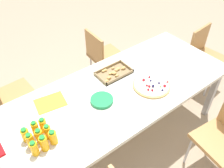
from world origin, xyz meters
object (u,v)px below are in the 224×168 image
Objects in this scene: plate_stack at (102,100)px; juice_bottle_4 at (39,136)px; chair_far_right at (102,54)px; juice_bottle_1 at (44,143)px; chair_far_left at (7,95)px; juice_bottle_5 at (48,132)px; juice_bottle_3 at (30,141)px; juice_bottle_2 at (53,137)px; juice_bottle_6 at (26,135)px; fruit_pizza at (152,85)px; snack_tray at (114,73)px; juice_bottle_8 at (43,125)px; party_table at (109,99)px; chair_end at (204,53)px; paper_folder at (50,102)px; juice_bottle_7 at (35,129)px; juice_bottle_0 at (34,148)px.

juice_bottle_4 is at bearing -174.62° from plate_stack.
chair_far_right is 5.62× the size of juice_bottle_1.
chair_far_left is 5.81× the size of juice_bottle_5.
plate_stack is at bearing 4.72° from juice_bottle_3.
juice_bottle_4 reaches higher than chair_far_left.
juice_bottle_6 is at bearing 136.35° from juice_bottle_2.
fruit_pizza is 1.77× the size of plate_stack.
juice_bottle_6 is at bearing 178.53° from plate_stack.
juice_bottle_4 reaches higher than snack_tray.
party_table is at bearing 0.78° from juice_bottle_8.
chair_far_left is 5.62× the size of juice_bottle_1.
snack_tray is 1.72× the size of plate_stack.
juice_bottle_1 is 0.18m from juice_bottle_6.
chair_far_left is 4.04× the size of plate_stack.
chair_end is 6.04× the size of juice_bottle_4.
juice_bottle_8 is (-2.26, -0.06, 0.30)m from chair_end.
plate_stack is 0.46m from paper_folder.
paper_folder is at bearing 178.06° from snack_tray.
chair_far_left is 0.92m from juice_bottle_7.
juice_bottle_6 is at bearing 179.95° from juice_bottle_7.
juice_bottle_2 reaches higher than chair_far_right.
juice_bottle_2 reaches higher than fruit_pizza.
chair_end is at bearing -5.31° from paper_folder.
juice_bottle_0 reaches higher than chair_far_right.
juice_bottle_7 is 0.35m from paper_folder.
chair_far_right is at bearing 82.49° from fruit_pizza.
fruit_pizza is at bearing -3.33° from juice_bottle_3.
juice_bottle_1 is at bearing -167.27° from plate_stack.
juice_bottle_2 is 0.17m from juice_bottle_7.
plate_stack is 0.79× the size of paper_folder.
fruit_pizza is 1.39× the size of paper_folder.
juice_bottle_1 is at bearing -166.76° from party_table.
plate_stack is at bearing -2.02° from juice_bottle_8.
juice_bottle_7 reaches higher than juice_bottle_3.
paper_folder is (0.17, 0.40, -0.06)m from juice_bottle_2.
juice_bottle_5 is (0.07, 0.08, -0.00)m from juice_bottle_1.
chair_end is 2.35× the size of snack_tray.
juice_bottle_6 reaches higher than fruit_pizza.
juice_bottle_4 is (-0.08, 0.07, 0.00)m from juice_bottle_2.
juice_bottle_8 reaches higher than juice_bottle_6.
juice_bottle_6 reaches higher than chair_far_right.
juice_bottle_7 is (-0.07, 0.15, 0.01)m from juice_bottle_2.
juice_bottle_5 is at bearing 0.60° from chair_far_left.
juice_bottle_5 is at bearing 26.58° from juice_bottle_0.
chair_far_left is 0.92m from juice_bottle_6.
juice_bottle_2 is 0.07m from juice_bottle_5.
chair_far_left is at bearing 94.05° from juice_bottle_2.
juice_bottle_3 reaches higher than plate_stack.
juice_bottle_2 is 0.97× the size of juice_bottle_8.
chair_far_left is 1.00m from juice_bottle_5.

